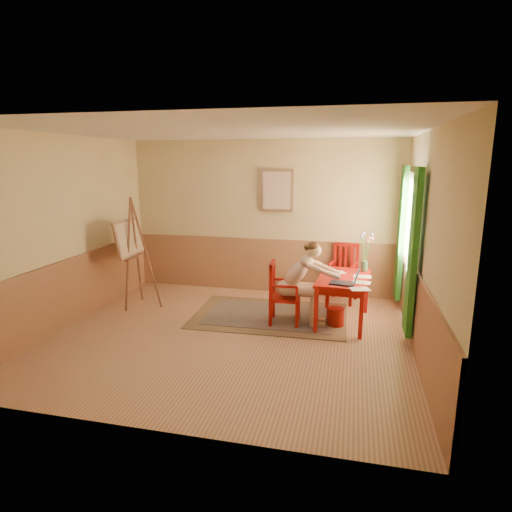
% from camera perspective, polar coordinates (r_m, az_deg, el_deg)
% --- Properties ---
extents(room, '(5.04, 4.54, 2.84)m').
position_cam_1_polar(room, '(5.76, -3.66, 2.36)').
color(room, tan).
rests_on(room, ground).
extents(wainscot, '(5.00, 4.50, 1.00)m').
position_cam_1_polar(wainscot, '(6.71, -1.61, -4.03)').
color(wainscot, '#A47151').
rests_on(wainscot, room).
extents(window, '(0.12, 2.01, 2.20)m').
position_cam_1_polar(window, '(6.66, 19.64, 2.57)').
color(window, white).
rests_on(window, room).
extents(wall_portrait, '(0.60, 0.05, 0.76)m').
position_cam_1_polar(wall_portrait, '(7.77, 2.78, 8.74)').
color(wall_portrait, '#93694B').
rests_on(wall_portrait, room).
extents(rug, '(2.44, 1.67, 0.02)m').
position_cam_1_polar(rug, '(6.88, 1.88, -7.92)').
color(rug, '#8C7251').
rests_on(rug, room).
extents(table, '(0.82, 1.26, 0.72)m').
position_cam_1_polar(table, '(6.56, 11.63, -3.51)').
color(table, red).
rests_on(table, room).
extents(chair_left, '(0.47, 0.45, 0.95)m').
position_cam_1_polar(chair_left, '(6.45, 3.46, -4.98)').
color(chair_left, red).
rests_on(chair_left, room).
extents(chair_back, '(0.53, 0.54, 1.01)m').
position_cam_1_polar(chair_back, '(7.63, 11.60, -2.21)').
color(chair_back, red).
rests_on(chair_back, room).
extents(figure, '(0.96, 0.43, 1.28)m').
position_cam_1_polar(figure, '(6.36, 6.14, -3.12)').
color(figure, beige).
rests_on(figure, room).
extents(laptop, '(0.43, 0.29, 0.25)m').
position_cam_1_polar(laptop, '(6.15, 12.06, -3.26)').
color(laptop, '#1E2338').
rests_on(laptop, table).
extents(papers, '(0.69, 1.09, 0.00)m').
position_cam_1_polar(papers, '(6.41, 13.02, -3.11)').
color(papers, white).
rests_on(papers, table).
extents(vase, '(0.23, 0.31, 0.62)m').
position_cam_1_polar(vase, '(6.90, 14.39, 0.34)').
color(vase, '#3F724C').
rests_on(vase, table).
extents(wastebasket, '(0.30, 0.30, 0.28)m').
position_cam_1_polar(wastebasket, '(6.56, 10.57, -7.99)').
color(wastebasket, red).
rests_on(wastebasket, room).
extents(easel, '(0.62, 0.82, 1.85)m').
position_cam_1_polar(easel, '(7.39, -16.33, 1.75)').
color(easel, brown).
rests_on(easel, room).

